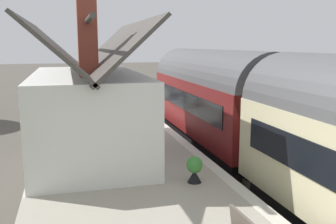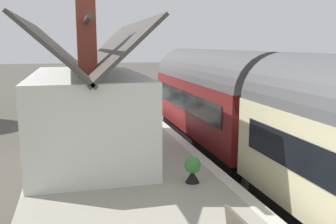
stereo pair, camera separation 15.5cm
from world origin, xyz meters
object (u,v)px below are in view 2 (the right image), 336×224
object	(u,v)px
planter_edge_near	(108,102)
planter_under_sign	(64,96)
bench_platform_end	(114,94)
planter_corner_building	(113,97)
planter_by_door	(86,95)
planter_bench_right	(99,99)
planter_bench_left	(192,169)
station_sign_board	(130,90)
station_building	(87,108)
planter_edge_far	(87,110)

from	to	relation	value
planter_edge_near	planter_under_sign	bearing A→B (deg)	39.05
bench_platform_end	planter_corner_building	xyz separation A→B (m)	(-1.60, 0.22, 0.03)
planter_under_sign	bench_platform_end	bearing A→B (deg)	-81.32
bench_platform_end	planter_under_sign	size ratio (longest dim) A/B	1.55
planter_corner_building	planter_by_door	xyz separation A→B (m)	(2.50, 1.54, -0.15)
planter_bench_right	planter_bench_left	world-z (taller)	planter_bench_right
bench_platform_end	station_sign_board	world-z (taller)	station_sign_board
station_building	planter_under_sign	xyz separation A→B (m)	(10.90, 0.98, -1.00)
planter_edge_near	station_sign_board	bearing A→B (deg)	-115.08
planter_edge_near	station_sign_board	distance (m)	1.45
planter_corner_building	station_sign_board	bearing A→B (deg)	-164.19
bench_platform_end	planter_bench_left	xyz separation A→B (m)	(-15.25, -0.40, -0.11)
planter_edge_far	planter_edge_near	distance (m)	2.67
station_building	planter_bench_right	xyz separation A→B (m)	(9.02, -1.05, -1.02)
planter_bench_right	planter_bench_left	distance (m)	12.98
planter_corner_building	planter_bench_right	world-z (taller)	planter_bench_right
station_sign_board	planter_edge_far	bearing A→B (deg)	126.93
station_sign_board	planter_bench_right	bearing A→B (deg)	43.06
bench_platform_end	planter_bench_right	world-z (taller)	planter_bench_right
planter_bench_left	station_sign_board	world-z (taller)	station_sign_board
station_building	planter_bench_right	distance (m)	9.14
planter_edge_far	planter_by_door	distance (m)	6.74
planter_corner_building	planter_under_sign	world-z (taller)	planter_under_sign
bench_platform_end	planter_edge_far	distance (m)	6.16
planter_by_door	planter_edge_far	bearing A→B (deg)	178.36
bench_platform_end	station_sign_board	size ratio (longest dim) A/B	0.90
planter_bench_right	planter_edge_near	bearing A→B (deg)	-159.85
planter_corner_building	planter_bench_left	size ratio (longest dim) A/B	1.23
planter_by_door	station_sign_board	size ratio (longest dim) A/B	0.44
planter_edge_near	planter_by_door	world-z (taller)	planter_edge_near
planter_bench_left	bench_platform_end	bearing A→B (deg)	1.52
planter_bench_left	station_sign_board	xyz separation A→B (m)	(11.23, -0.06, 0.82)
station_sign_board	planter_under_sign	bearing A→B (deg)	45.32
planter_edge_far	planter_bench_left	xyz separation A→B (m)	(-9.41, -2.36, -0.11)
planter_by_door	planter_bench_right	bearing A→B (deg)	-168.49
planter_edge_near	station_sign_board	xyz separation A→B (m)	(-0.54, -1.14, 0.71)
planter_by_door	station_sign_board	xyz separation A→B (m)	(-4.92, -2.22, 0.83)
planter_bench_right	planter_by_door	xyz separation A→B (m)	(3.25, 0.66, -0.13)
planter_under_sign	planter_bench_right	xyz separation A→B (m)	(-1.88, -2.03, -0.03)
station_building	planter_corner_building	size ratio (longest dim) A/B	9.07
planter_by_door	planter_bench_left	bearing A→B (deg)	-172.36
planter_under_sign	planter_edge_near	world-z (taller)	planter_under_sign
bench_platform_end	planter_bench_left	distance (m)	15.26
planter_under_sign	planter_bench_right	size ratio (longest dim) A/B	0.95
planter_corner_building	planter_by_door	size ratio (longest dim) A/B	1.29
planter_under_sign	planter_bench_left	xyz separation A→B (m)	(-14.78, -3.53, -0.14)
planter_corner_building	planter_bench_right	bearing A→B (deg)	130.78
planter_bench_left	planter_by_door	bearing A→B (deg)	7.64
planter_corner_building	planter_edge_far	xyz separation A→B (m)	(-4.24, 1.73, -0.02)
station_building	station_sign_board	bearing A→B (deg)	-19.53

